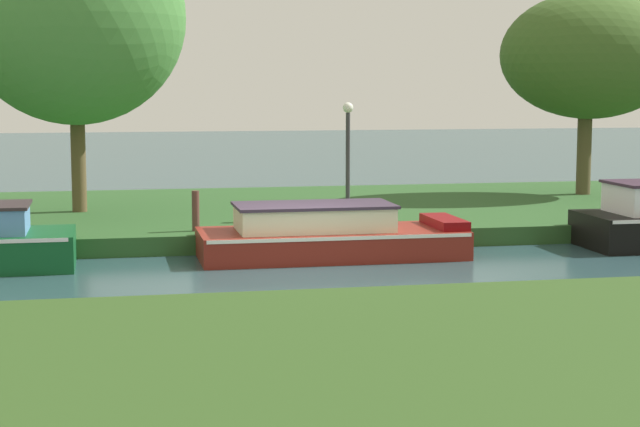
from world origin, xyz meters
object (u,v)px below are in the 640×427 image
willow_tree_right (591,56)px  mooring_post_near (196,211)px  lamp_post (348,145)px  mooring_post_far (633,200)px  maroon_narrowboat (329,235)px  willow_tree_centre (74,17)px

willow_tree_right → mooring_post_near: 12.96m
mooring_post_near → lamp_post: bearing=22.0°
mooring_post_far → maroon_narrowboat: bearing=-168.2°
willow_tree_centre → willow_tree_right: willow_tree_centre is taller
maroon_narrowboat → willow_tree_centre: willow_tree_centre is taller
maroon_narrowboat → lamp_post: (1.08, 3.01, 1.64)m
mooring_post_near → mooring_post_far: size_ratio=0.98×
willow_tree_right → mooring_post_far: bearing=-104.7°
lamp_post → mooring_post_near: 4.10m
willow_tree_centre → mooring_post_near: willow_tree_centre is taller
mooring_post_near → mooring_post_far: 9.97m
maroon_narrowboat → mooring_post_near: bearing=148.5°
mooring_post_far → willow_tree_right: bearing=75.3°
maroon_narrowboat → willow_tree_centre: bearing=134.7°
willow_tree_right → mooring_post_far: (-1.37, -5.24, -3.42)m
maroon_narrowboat → willow_tree_right: 11.75m
willow_tree_centre → maroon_narrowboat: bearing=-45.3°
maroon_narrowboat → mooring_post_far: (7.43, 1.55, 0.38)m
willow_tree_right → mooring_post_near: bearing=-155.2°
willow_tree_centre → mooring_post_near: size_ratio=8.38×
maroon_narrowboat → mooring_post_far: mooring_post_far is taller
maroon_narrowboat → willow_tree_right: bearing=37.7°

